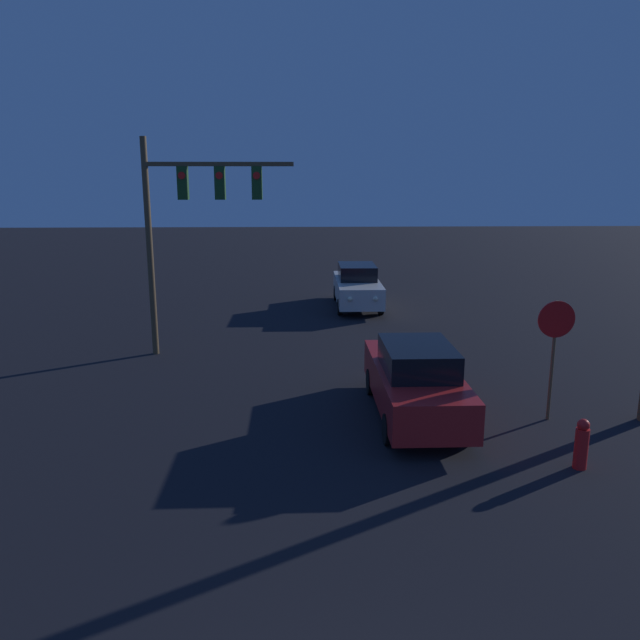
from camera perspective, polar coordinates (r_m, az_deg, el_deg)
car_near at (r=13.53m, az=8.70°, el=-5.45°), size 1.73×4.71×1.66m
car_far at (r=24.66m, az=3.42°, el=3.10°), size 1.74×4.72×1.66m
traffic_signal_mast at (r=17.99m, az=-11.80°, el=9.92°), size 4.17×0.30×6.13m
stop_sign at (r=13.81m, az=20.67°, el=-1.46°), size 0.77×0.07×2.59m
fire_hydrant at (r=12.15m, az=22.79°, el=-10.42°), size 0.24×0.24×0.93m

